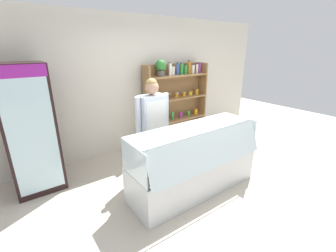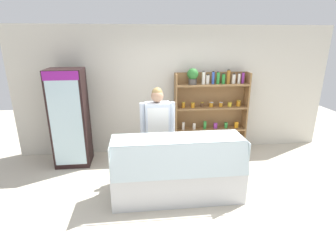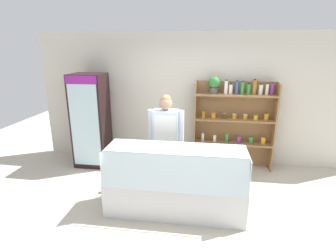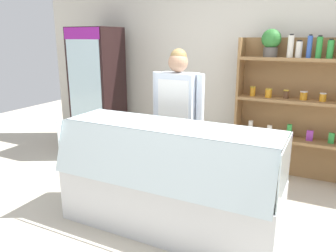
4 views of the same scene
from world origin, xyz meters
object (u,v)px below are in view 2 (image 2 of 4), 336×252
at_px(drinks_fridge, 70,118).
at_px(shelving_unit, 209,106).
at_px(shop_clerk, 158,126).
at_px(deli_display_case, 177,179).

relative_size(drinks_fridge, shelving_unit, 1.02).
height_order(shelving_unit, shop_clerk, shelving_unit).
distance_m(shelving_unit, shop_clerk, 1.55).
height_order(drinks_fridge, deli_display_case, drinks_fridge).
distance_m(deli_display_case, shop_clerk, 1.03).
relative_size(deli_display_case, shop_clerk, 1.23).
height_order(drinks_fridge, shelving_unit, drinks_fridge).
height_order(deli_display_case, shop_clerk, shop_clerk).
relative_size(drinks_fridge, deli_display_case, 0.94).
bearing_deg(shelving_unit, shop_clerk, -140.75).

